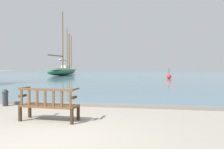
{
  "coord_description": "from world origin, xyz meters",
  "views": [
    {
      "loc": [
        2.13,
        -4.15,
        1.5
      ],
      "look_at": [
        -0.31,
        10.0,
        1.0
      ],
      "focal_mm": 35.0,
      "sensor_mm": 36.0,
      "label": 1
    }
  ],
  "objects_px": {
    "channel_buoy": "(169,76)",
    "mooring_bollard": "(5,97)",
    "sailboat_nearest_starboard": "(62,71)",
    "sailboat_far_port": "(67,70)",
    "park_bench": "(49,104)"
  },
  "relations": [
    {
      "from": "park_bench",
      "to": "sailboat_far_port",
      "type": "xyz_separation_m",
      "value": [
        -15.0,
        39.45,
        0.46
      ]
    },
    {
      "from": "mooring_bollard",
      "to": "sailboat_far_port",
      "type": "bearing_deg",
      "value": 108.14
    },
    {
      "from": "sailboat_far_port",
      "to": "channel_buoy",
      "type": "distance_m",
      "value": 27.13
    },
    {
      "from": "mooring_bollard",
      "to": "channel_buoy",
      "type": "bearing_deg",
      "value": 68.1
    },
    {
      "from": "sailboat_far_port",
      "to": "channel_buoy",
      "type": "xyz_separation_m",
      "value": [
        20.04,
        -18.27,
        -0.55
      ]
    },
    {
      "from": "channel_buoy",
      "to": "mooring_bollard",
      "type": "bearing_deg",
      "value": -111.9
    },
    {
      "from": "sailboat_far_port",
      "to": "mooring_bollard",
      "type": "relative_size",
      "value": 15.54
    },
    {
      "from": "sailboat_far_port",
      "to": "mooring_bollard",
      "type": "bearing_deg",
      "value": -71.86
    },
    {
      "from": "mooring_bollard",
      "to": "channel_buoy",
      "type": "distance_m",
      "value": 20.77
    },
    {
      "from": "sailboat_far_port",
      "to": "park_bench",
      "type": "bearing_deg",
      "value": -69.18
    },
    {
      "from": "sailboat_nearest_starboard",
      "to": "park_bench",
      "type": "bearing_deg",
      "value": -68.06
    },
    {
      "from": "sailboat_nearest_starboard",
      "to": "sailboat_far_port",
      "type": "height_order",
      "value": "sailboat_nearest_starboard"
    },
    {
      "from": "park_bench",
      "to": "mooring_bollard",
      "type": "distance_m",
      "value": 3.31
    },
    {
      "from": "sailboat_nearest_starboard",
      "to": "mooring_bollard",
      "type": "bearing_deg",
      "value": -71.71
    },
    {
      "from": "park_bench",
      "to": "mooring_bollard",
      "type": "xyz_separation_m",
      "value": [
        -2.71,
        1.91,
        -0.11
      ]
    }
  ]
}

